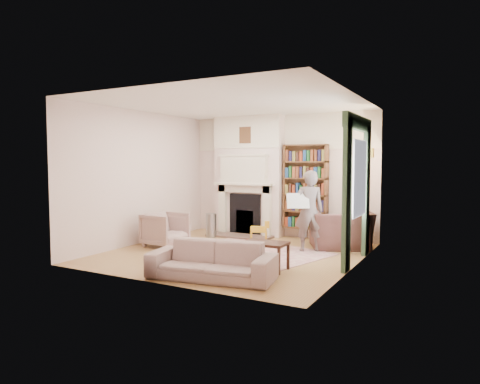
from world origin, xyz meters
The scene contains 25 objects.
floor centered at (0.00, 0.00, 0.00)m, with size 4.50×4.50×0.00m, color olive.
ceiling centered at (0.00, 0.00, 2.80)m, with size 4.50×4.50×0.00m, color white.
wall_back centered at (0.00, 2.25, 1.40)m, with size 4.50×4.50×0.00m, color #F6DCD5.
wall_front centered at (0.00, -2.25, 1.40)m, with size 4.50×4.50×0.00m, color #F6DCD5.
wall_left centered at (-2.25, 0.00, 1.40)m, with size 4.50×4.50×0.00m, color #F6DCD5.
wall_right centered at (2.25, 0.00, 1.40)m, with size 4.50×4.50×0.00m, color #F6DCD5.
fireplace centered at (-0.75, 2.05, 1.39)m, with size 1.70×0.58×2.80m.
bookcase centered at (0.65, 2.12, 1.18)m, with size 1.00×0.24×1.85m, color brown.
window centered at (2.23, 0.40, 1.45)m, with size 0.02×0.90×1.30m, color silver.
curtain_left centered at (2.20, -0.30, 1.20)m, with size 0.07×0.32×2.40m, color #2C442E.
curtain_right centered at (2.20, 1.10, 1.20)m, with size 0.07×0.32×2.40m, color #2C442E.
pelmet centered at (2.19, 0.40, 2.38)m, with size 0.09×1.70×0.24m, color #2C442E.
wall_sconce centered at (2.03, 1.50, 1.90)m, with size 0.20×0.24×0.24m, color gold, non-canonical shape.
rug centered at (0.20, 0.24, 0.01)m, with size 2.69×2.07×0.01m, color beige.
armchair_reading centered at (1.63, 1.46, 0.38)m, with size 1.16×1.01×0.75m, color #462E25.
armchair_left centered at (-1.57, -0.06, 0.35)m, with size 0.74×0.76×0.69m, color #BCAE9B.
sofa centered at (0.57, -1.68, 0.27)m, with size 1.86×0.73×0.54m, color #B6A896.
man_reading centered at (1.18, 0.86, 0.78)m, with size 0.57×0.37×1.57m, color #63544F.
newspaper centered at (1.03, 0.66, 0.99)m, with size 0.42×0.02×0.30m, color silver.
coffee_table centered at (1.04, -0.82, 0.23)m, with size 0.70×0.45×0.45m, color #371E13, non-canonical shape.
paraffin_heater centered at (-1.32, 1.30, 0.28)m, with size 0.24×0.24×0.55m, color #95979C.
rocking_horse centered at (-0.07, 1.21, 0.23)m, with size 0.53×0.21×0.47m, color gold, non-canonical shape.
board_game centered at (-0.55, -0.04, 0.03)m, with size 0.33×0.33×0.03m, color #E9D152.
game_box_lid centered at (-0.70, -0.18, 0.04)m, with size 0.30×0.20×0.05m, color red.
comic_annuals centered at (0.16, -0.44, 0.02)m, with size 0.55×0.60×0.02m.
Camera 1 is at (3.91, -6.94, 1.72)m, focal length 32.00 mm.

